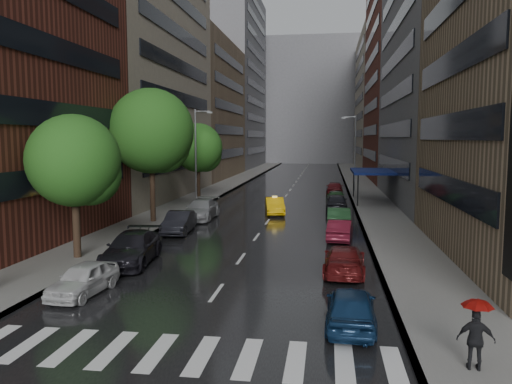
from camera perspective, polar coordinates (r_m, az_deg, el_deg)
ground at (r=17.76m, az=-7.46°, el=-15.22°), size 220.00×220.00×0.00m
road at (r=66.38m, az=4.19°, el=0.59°), size 14.00×140.00×0.01m
sidewalk_left at (r=67.58m, az=-3.45°, el=0.75°), size 4.00×140.00×0.15m
sidewalk_right at (r=66.37m, az=11.96°, el=0.53°), size 4.00×140.00×0.15m
crosswalk at (r=15.93m, az=-8.76°, el=-17.79°), size 13.15×2.80×0.01m
buildings_left at (r=77.79m, az=-6.64°, el=13.18°), size 8.00×108.00×38.00m
buildings_right at (r=73.86m, az=16.64°, el=12.59°), size 8.05×109.10×36.00m
building_far at (r=134.32m, az=6.28°, el=10.22°), size 40.00×14.00×32.00m
tree_near at (r=27.79m, az=-20.09°, el=3.36°), size 4.84×4.84×7.71m
tree_mid at (r=38.49m, az=-11.89°, el=6.81°), size 6.39×6.39×10.18m
tree_far at (r=51.54m, az=-6.64°, el=5.03°), size 5.01×5.01×7.99m
taxi at (r=42.52m, az=2.15°, el=-1.60°), size 2.23×4.49×1.42m
parked_cars_left at (r=31.73m, az=-10.26°, el=-4.26°), size 2.79×24.29×1.60m
parked_cars_right at (r=38.58m, az=9.35°, el=-2.43°), size 2.14×44.78×1.59m
ped_red_umbrella at (r=15.27m, az=23.89°, el=-14.02°), size 1.04×0.82×2.01m
street_lamp_left at (r=47.54m, az=-6.82°, el=4.24°), size 1.74×0.22×9.00m
street_lamp_right at (r=61.01m, az=11.17°, el=4.59°), size 1.74×0.22×9.00m
awning at (r=51.21m, az=13.12°, el=2.30°), size 4.00×8.00×3.12m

